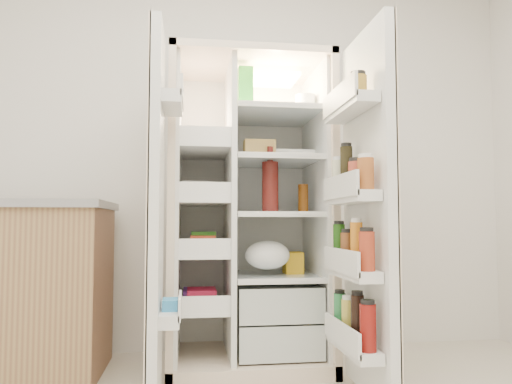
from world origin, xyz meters
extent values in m
cube|color=silver|center=(0.00, 2.00, 1.35)|extent=(4.00, 0.02, 2.70)
cube|color=beige|center=(0.13, 1.93, 0.90)|extent=(0.92, 0.04, 1.80)
cube|color=beige|center=(-0.31, 1.60, 0.90)|extent=(0.04, 0.70, 1.80)
cube|color=beige|center=(0.57, 1.60, 0.90)|extent=(0.04, 0.70, 1.80)
cube|color=beige|center=(0.13, 1.60, 1.78)|extent=(0.92, 0.70, 0.04)
cube|color=beige|center=(0.13, 1.60, 0.04)|extent=(0.92, 0.70, 0.08)
cube|color=silver|center=(0.13, 1.90, 0.92)|extent=(0.84, 0.02, 1.68)
cube|color=silver|center=(-0.28, 1.60, 0.92)|extent=(0.02, 0.62, 1.68)
cube|color=silver|center=(0.54, 1.60, 0.92)|extent=(0.02, 0.62, 1.68)
cube|color=silver|center=(0.02, 1.60, 0.92)|extent=(0.03, 0.62, 1.68)
cube|color=#B6BFBB|center=(0.29, 1.58, 0.18)|extent=(0.47, 0.52, 0.19)
cube|color=#B6BFBB|center=(0.29, 1.58, 0.39)|extent=(0.47, 0.52, 0.19)
cube|color=#FFD18C|center=(0.29, 1.65, 1.72)|extent=(0.30, 0.30, 0.02)
cube|color=white|center=(-0.13, 1.60, 0.35)|extent=(0.28, 0.58, 0.02)
cube|color=white|center=(-0.13, 1.60, 0.65)|extent=(0.28, 0.58, 0.02)
cube|color=white|center=(-0.13, 1.60, 0.95)|extent=(0.28, 0.58, 0.02)
cube|color=white|center=(-0.13, 1.60, 1.25)|extent=(0.28, 0.58, 0.02)
cube|color=white|center=(0.29, 1.60, 0.52)|extent=(0.49, 0.58, 0.01)
cube|color=white|center=(0.29, 1.60, 0.88)|extent=(0.49, 0.58, 0.01)
cube|color=white|center=(0.29, 1.60, 1.20)|extent=(0.49, 0.58, 0.02)
cube|color=white|center=(0.29, 1.60, 1.48)|extent=(0.49, 0.58, 0.02)
cube|color=#B81A3B|center=(-0.13, 1.60, 0.41)|extent=(0.16, 0.20, 0.10)
cube|color=#328524|center=(-0.13, 1.60, 0.72)|extent=(0.14, 0.18, 0.12)
cube|color=white|center=(-0.13, 1.60, 0.99)|extent=(0.20, 0.22, 0.07)
cube|color=orange|center=(-0.13, 1.60, 1.33)|extent=(0.15, 0.16, 0.14)
cube|color=#6B37A6|center=(-0.13, 1.60, 0.40)|extent=(0.18, 0.20, 0.09)
cube|color=#DA4826|center=(-0.13, 1.60, 0.71)|extent=(0.14, 0.18, 0.10)
cube|color=silver|center=(-0.13, 1.60, 1.02)|extent=(0.16, 0.16, 0.12)
sphere|color=orange|center=(0.16, 1.50, 0.12)|extent=(0.07, 0.07, 0.07)
sphere|color=orange|center=(0.25, 1.54, 0.12)|extent=(0.07, 0.07, 0.07)
sphere|color=orange|center=(0.35, 1.50, 0.12)|extent=(0.07, 0.07, 0.07)
sphere|color=orange|center=(0.21, 1.64, 0.12)|extent=(0.07, 0.07, 0.07)
ellipsoid|color=#397527|center=(0.29, 1.60, 0.40)|extent=(0.26, 0.24, 0.11)
cylinder|color=#4D1310|center=(0.24, 1.48, 1.03)|extent=(0.09, 0.09, 0.29)
cylinder|color=#66320B|center=(0.45, 1.54, 0.97)|extent=(0.06, 0.06, 0.17)
cube|color=#238226|center=(0.10, 1.49, 1.61)|extent=(0.08, 0.08, 0.24)
cylinder|color=silver|center=(0.47, 1.53, 1.54)|extent=(0.12, 0.12, 0.11)
cylinder|color=#9E5324|center=(0.28, 1.73, 1.53)|extent=(0.06, 0.06, 0.08)
cube|color=white|center=(0.40, 1.60, 1.24)|extent=(0.26, 0.11, 0.06)
cube|color=#AB8744|center=(0.19, 1.55, 1.26)|extent=(0.18, 0.10, 0.11)
ellipsoid|color=white|center=(0.24, 1.54, 0.61)|extent=(0.26, 0.24, 0.17)
cube|color=yellow|center=(0.41, 1.64, 0.59)|extent=(0.11, 0.13, 0.13)
cube|color=silver|center=(-0.37, 1.05, 0.90)|extent=(0.05, 0.40, 1.72)
cube|color=beige|center=(-0.39, 1.05, 0.90)|extent=(0.01, 0.40, 1.72)
cube|color=silver|center=(-0.30, 1.05, 0.40)|extent=(0.09, 0.32, 0.06)
cube|color=silver|center=(-0.30, 1.05, 1.40)|extent=(0.09, 0.32, 0.06)
cube|color=#338CCC|center=(-0.30, 1.05, 0.43)|extent=(0.07, 0.12, 0.10)
cube|color=silver|center=(0.63, 0.96, 0.90)|extent=(0.05, 0.58, 1.72)
cube|color=beige|center=(0.66, 0.96, 0.90)|extent=(0.01, 0.58, 1.72)
cube|color=silver|center=(0.55, 0.96, 0.26)|extent=(0.11, 0.50, 0.05)
cube|color=silver|center=(0.55, 0.96, 0.60)|extent=(0.11, 0.50, 0.05)
cube|color=silver|center=(0.55, 0.96, 0.95)|extent=(0.11, 0.50, 0.05)
cube|color=silver|center=(0.55, 0.96, 1.38)|extent=(0.11, 0.50, 0.05)
cylinder|color=maroon|center=(0.55, 0.76, 0.39)|extent=(0.07, 0.07, 0.20)
cylinder|color=black|center=(0.55, 0.89, 0.40)|extent=(0.06, 0.06, 0.22)
cylinder|color=gold|center=(0.55, 1.02, 0.38)|extent=(0.06, 0.06, 0.18)
cylinder|color=#2B8345|center=(0.55, 1.15, 0.38)|extent=(0.06, 0.06, 0.19)
cylinder|color=#9A3019|center=(0.55, 0.76, 0.71)|extent=(0.07, 0.07, 0.17)
cylinder|color=orange|center=(0.55, 0.89, 0.73)|extent=(0.06, 0.06, 0.21)
cylinder|color=brown|center=(0.55, 1.02, 0.70)|extent=(0.07, 0.07, 0.16)
cylinder|color=#1E4E12|center=(0.55, 1.15, 0.72)|extent=(0.06, 0.06, 0.20)
cylinder|color=brown|center=(0.55, 0.76, 1.04)|extent=(0.07, 0.07, 0.14)
cylinder|color=#9E3B28|center=(0.55, 0.89, 1.04)|extent=(0.07, 0.07, 0.14)
cylinder|color=black|center=(0.55, 1.02, 1.09)|extent=(0.06, 0.06, 0.23)
cylinder|color=beige|center=(0.55, 1.15, 1.06)|extent=(0.06, 0.06, 0.18)
cylinder|color=olive|center=(0.55, 0.84, 1.45)|extent=(0.08, 0.08, 0.10)
camera|label=1|loc=(-0.22, -1.25, 0.83)|focal=34.00mm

